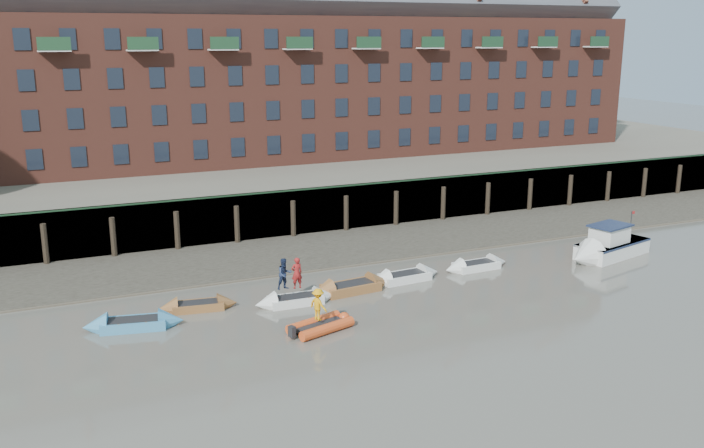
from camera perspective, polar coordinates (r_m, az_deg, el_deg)
ground at (r=32.51m, az=5.13°, el=-10.68°), size 220.00×220.00×0.00m
foreshore at (r=48.03m, az=-5.26°, el=-2.34°), size 110.00×8.00×0.50m
mud_band at (r=44.95m, az=-3.87°, el=-3.48°), size 110.00×1.60×0.10m
river_wall at (r=51.65m, az=-6.85°, el=0.63°), size 110.00×1.23×3.30m
bank_terrace at (r=64.52m, az=-10.42°, el=3.24°), size 110.00×28.00×3.20m
apartment_terrace at (r=64.35m, az=-11.10°, el=13.25°), size 80.60×15.56×20.98m
rowboat_1 at (r=37.51m, az=-16.38°, el=-7.34°), size 4.87×2.25×1.36m
rowboat_2 at (r=39.18m, az=-11.72°, el=-6.16°), size 4.14×1.74×1.17m
rowboat_3 at (r=39.25m, az=-4.34°, el=-5.82°), size 4.39×1.43×1.26m
rowboat_4 at (r=40.92m, az=-0.09°, el=-4.89°), size 5.03×1.91×1.43m
rowboat_5 at (r=42.84m, az=4.05°, el=-4.06°), size 4.61×1.64×1.31m
rowboat_6 at (r=45.45m, az=9.49°, el=-3.16°), size 4.34×1.38×1.25m
rib_tender at (r=35.89m, az=-2.27°, el=-7.72°), size 3.39×2.37×0.57m
motor_launch at (r=49.28m, az=18.62°, el=-1.78°), size 6.90×3.72×2.71m
person_rower_a at (r=38.86m, az=-4.25°, el=-3.75°), size 0.63×0.44×1.67m
person_rower_b at (r=38.75m, az=-5.19°, el=-3.83°), size 0.89×0.74×1.66m
person_rib_crew at (r=35.44m, az=-2.60°, el=-6.17°), size 0.94×1.16×1.56m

